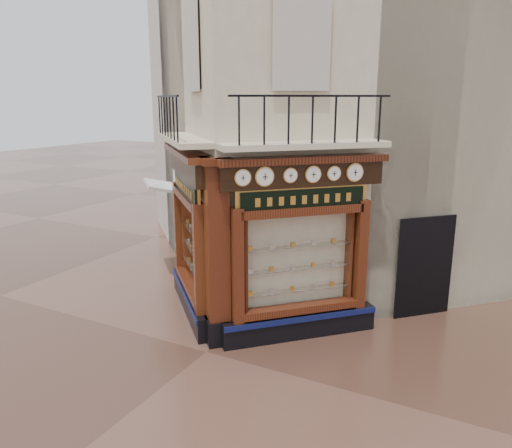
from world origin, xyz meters
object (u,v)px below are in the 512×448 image
Objects in this scene: clock_a at (243,178)px; clock_c at (290,175)px; corner_pilaster at (217,256)px; signboard_right at (303,199)px; signboard_left at (186,188)px; clock_d at (313,174)px; awning at (167,274)px; clock_f at (355,172)px; clock_e at (334,173)px; clock_b at (265,177)px.

clock_a is 0.98m from clock_c.
clock_c is at bearing -0.00° from clock_a.
signboard_right is (1.46, 1.01, 1.15)m from corner_pilaster.
clock_a is 2.36m from signboard_left.
clock_d is 0.22× the size of awning.
signboard_left is (-2.76, 0.31, -0.52)m from clock_c.
corner_pilaster is 2.12m from signboard_left.
clock_d is at bearing 0.00° from clock_a.
clock_f is (1.70, 1.70, 0.00)m from clock_a.
clock_a is at bearing -180.00° from clock_d.
signboard_right is at bearing -155.77° from awning.
signboard_right is at bearing -135.00° from signboard_left.
signboard_right is (0.16, 0.31, -0.52)m from clock_c.
signboard_right is at bearing 169.85° from clock_e.
clock_d is (0.73, 0.73, -0.00)m from clock_b.
signboard_left is (-3.77, -0.69, -0.52)m from clock_f.
awning is 4.27m from signboard_left.
clock_f is 0.19× the size of signboard_right.
clock_a is 0.96× the size of clock_d.
corner_pilaster reaches higher than awning.
clock_f is (1.01, 1.01, 0.00)m from clock_c.
clock_b is 0.54m from clock_c.
awning is (-3.67, 2.96, -1.95)m from corner_pilaster.
awning is at bearing 96.09° from corner_pilaster.
clock_e is 3.49m from signboard_left.
clock_a is 1.11× the size of clock_c.
clock_f is at bearing -8.54° from corner_pilaster.
clock_f reaches higher than clock_e.
clock_c is at bearing -141.47° from signboard_left.
corner_pilaster is 1.83× the size of signboard_left.
clock_c is 0.14× the size of signboard_left.
clock_a is 0.87× the size of clock_f.
awning is at bearing 115.22° from clock_d.
clock_f is 1.21m from signboard_right.
corner_pilaster is 2.23m from clock_c.
clock_c is 0.99× the size of clock_e.
clock_e is (1.37, 1.37, 0.00)m from clock_a.
signboard_right is (5.13, -1.94, 3.10)m from awning.
clock_e is 0.80× the size of clock_f.
clock_b is 0.19× the size of signboard_right.
clock_b is at bearing 0.00° from clock_a.
clock_d is at bearing -35.15° from signboard_right.
clock_b reaches higher than clock_a.
clock_c is at bearing -161.64° from signboard_right.
signboard_right is at bearing 7.23° from clock_b.
clock_d is 3.15m from signboard_left.
corner_pilaster reaches higher than clock_f.
clock_d is at bearing -180.00° from clock_f.
clock_c is 0.78× the size of clock_f.
awning is at bearing 105.09° from clock_b.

